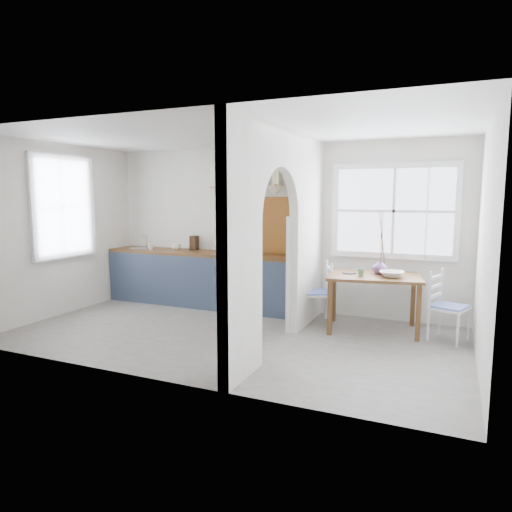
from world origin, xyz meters
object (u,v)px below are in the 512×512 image
at_px(kettle, 298,249).
at_px(chair_left, 316,292).
at_px(chair_right, 449,306).
at_px(dining_table, 373,303).
at_px(vase, 380,266).

bearing_deg(kettle, chair_left, -25.40).
distance_m(chair_left, chair_right, 1.78).
bearing_deg(chair_left, dining_table, 59.07).
xyz_separation_m(chair_right, kettle, (-2.13, 0.41, 0.57)).
bearing_deg(chair_left, chair_right, 60.32).
bearing_deg(kettle, dining_table, -6.61).
relative_size(dining_table, chair_right, 1.38).
relative_size(dining_table, vase, 5.88).
relative_size(dining_table, kettle, 5.30).
bearing_deg(chair_left, kettle, -149.53).
bearing_deg(chair_left, vase, 68.75).
bearing_deg(chair_right, kettle, 99.26).
bearing_deg(dining_table, chair_left, 163.63).
xyz_separation_m(chair_right, vase, (-0.90, 0.21, 0.42)).
bearing_deg(chair_right, chair_left, 105.02).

